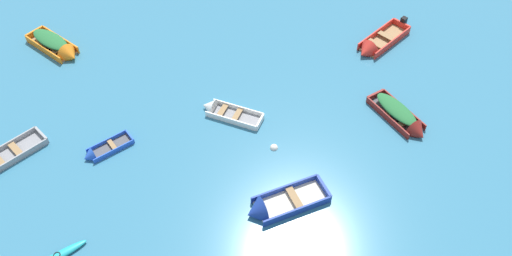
# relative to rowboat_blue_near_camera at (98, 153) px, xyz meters

# --- Properties ---
(rowboat_blue_near_camera) EXTENTS (2.55, 2.58, 0.86)m
(rowboat_blue_near_camera) POSITION_rel_rowboat_blue_near_camera_xyz_m (0.00, 0.00, 0.00)
(rowboat_blue_near_camera) COLOR #4C4C51
(rowboat_blue_near_camera) RESTS_ON ground_plane
(rowboat_white_back_row_center) EXTENTS (3.79, 1.92, 1.06)m
(rowboat_white_back_row_center) POSITION_rel_rowboat_blue_near_camera_xyz_m (5.85, 4.05, 0.03)
(rowboat_white_back_row_center) COLOR gray
(rowboat_white_back_row_center) RESTS_ON ground_plane
(kayak_turquoise_far_back) EXTENTS (2.32, 2.28, 0.27)m
(kayak_turquoise_far_back) POSITION_rel_rowboat_blue_near_camera_xyz_m (0.33, -6.17, -0.01)
(kayak_turquoise_far_back) COLOR teal
(kayak_turquoise_far_back) RESTS_ON ground_plane
(rowboat_orange_outer_left) EXTENTS (4.38, 3.32, 1.32)m
(rowboat_orange_outer_left) POSITION_rel_rowboat_blue_near_camera_xyz_m (-5.62, 7.99, 0.25)
(rowboat_orange_outer_left) COLOR #99754C
(rowboat_orange_outer_left) RESTS_ON ground_plane
(rowboat_maroon_midfield_right) EXTENTS (3.58, 3.89, 1.22)m
(rowboat_maroon_midfield_right) POSITION_rel_rowboat_blue_near_camera_xyz_m (16.33, 4.78, 0.18)
(rowboat_maroon_midfield_right) COLOR #4C4C51
(rowboat_maroon_midfield_right) RESTS_ON ground_plane
(rowboat_red_outer_right) EXTENTS (3.79, 4.48, 1.30)m
(rowboat_red_outer_right) POSITION_rel_rowboat_blue_near_camera_xyz_m (14.79, 11.35, 0.10)
(rowboat_red_outer_right) COLOR #99754C
(rowboat_red_outer_right) RESTS_ON ground_plane
(rowboat_deep_blue_near_right) EXTENTS (4.36, 3.46, 1.41)m
(rowboat_deep_blue_near_right) POSITION_rel_rowboat_blue_near_camera_xyz_m (9.59, -2.17, 0.07)
(rowboat_deep_blue_near_right) COLOR beige
(rowboat_deep_blue_near_right) RESTS_ON ground_plane
(mooring_buoy_far_field) EXTENTS (0.44, 0.44, 0.44)m
(mooring_buoy_far_field) POSITION_rel_rowboat_blue_near_camera_xyz_m (9.30, 1.83, -0.14)
(mooring_buoy_far_field) COLOR silver
(mooring_buoy_far_field) RESTS_ON ground_plane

